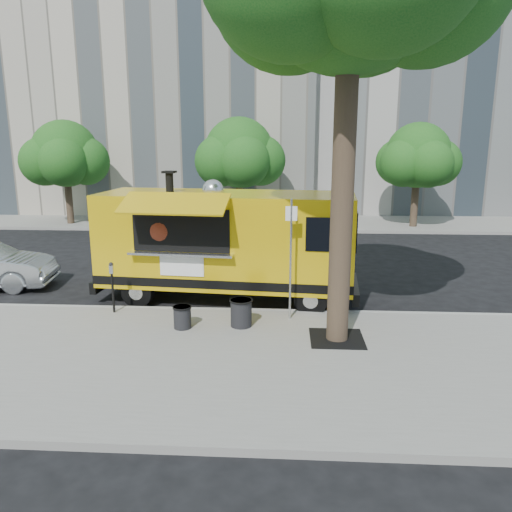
{
  "coord_description": "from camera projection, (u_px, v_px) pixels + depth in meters",
  "views": [
    {
      "loc": [
        1.39,
        -13.39,
        4.54
      ],
      "look_at": [
        0.61,
        0.0,
        1.38
      ],
      "focal_mm": 35.0,
      "sensor_mm": 36.0,
      "label": 1
    }
  ],
  "objects": [
    {
      "name": "far_sidewalk",
      "position": [
        259.0,
        223.0,
        27.23
      ],
      "size": [
        60.0,
        5.0,
        0.15
      ],
      "primitive_type": "cube",
      "color": "gray",
      "rests_on": "ground"
    },
    {
      "name": "curb",
      "position": [
        231.0,
        312.0,
        13.21
      ],
      "size": [
        60.0,
        0.14,
        0.16
      ],
      "primitive_type": "cube",
      "color": "#999993",
      "rests_on": "ground"
    },
    {
      "name": "building_left",
      "position": [
        146.0,
        24.0,
        33.21
      ],
      "size": [
        22.0,
        14.0,
        24.0
      ],
      "primitive_type": "cube",
      "color": "#B6AA98",
      "rests_on": "ground"
    },
    {
      "name": "building_mid",
      "position": [
        445.0,
        55.0,
        33.51
      ],
      "size": [
        20.0,
        14.0,
        20.0
      ],
      "primitive_type": "cube",
      "color": "#9F9A95",
      "rests_on": "ground"
    },
    {
      "name": "far_tree_a",
      "position": [
        65.0,
        154.0,
        25.78
      ],
      "size": [
        3.42,
        3.42,
        5.36
      ],
      "color": "#33261C",
      "rests_on": "far_sidewalk"
    },
    {
      "name": "trash_bin_left",
      "position": [
        182.0,
        316.0,
        11.81
      ],
      "size": [
        0.45,
        0.45,
        0.54
      ],
      "color": "black",
      "rests_on": "sidewalk"
    },
    {
      "name": "sign_post",
      "position": [
        291.0,
        252.0,
        12.11
      ],
      "size": [
        0.28,
        0.06,
        3.0
      ],
      "color": "silver",
      "rests_on": "sidewalk"
    },
    {
      "name": "tree_well",
      "position": [
        337.0,
        338.0,
        11.22
      ],
      "size": [
        1.2,
        1.2,
        0.02
      ],
      "primitive_type": "cube",
      "color": "black",
      "rests_on": "sidewalk"
    },
    {
      "name": "ground",
      "position": [
        234.0,
        303.0,
        14.13
      ],
      "size": [
        120.0,
        120.0,
        0.0
      ],
      "primitive_type": "plane",
      "color": "black",
      "rests_on": "ground"
    },
    {
      "name": "trash_bin_right",
      "position": [
        241.0,
        312.0,
        11.92
      ],
      "size": [
        0.55,
        0.55,
        0.66
      ],
      "color": "black",
      "rests_on": "sidewalk"
    },
    {
      "name": "parking_meter",
      "position": [
        112.0,
        281.0,
        12.76
      ],
      "size": [
        0.11,
        0.11,
        1.33
      ],
      "color": "black",
      "rests_on": "sidewalk"
    },
    {
      "name": "far_tree_c",
      "position": [
        418.0,
        156.0,
        24.87
      ],
      "size": [
        3.24,
        3.24,
        5.21
      ],
      "color": "#33261C",
      "rests_on": "far_sidewalk"
    },
    {
      "name": "far_tree_b",
      "position": [
        239.0,
        153.0,
        25.65
      ],
      "size": [
        3.6,
        3.6,
        5.5
      ],
      "color": "#33261C",
      "rests_on": "far_sidewalk"
    },
    {
      "name": "food_truck",
      "position": [
        226.0,
        242.0,
        14.05
      ],
      "size": [
        7.53,
        3.74,
        3.64
      ],
      "rotation": [
        0.0,
        0.0,
        -0.09
      ],
      "color": "gold",
      "rests_on": "ground"
    },
    {
      "name": "sidewalk",
      "position": [
        215.0,
        362.0,
        10.22
      ],
      "size": [
        60.0,
        6.0,
        0.15
      ],
      "primitive_type": "cube",
      "color": "gray",
      "rests_on": "ground"
    }
  ]
}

